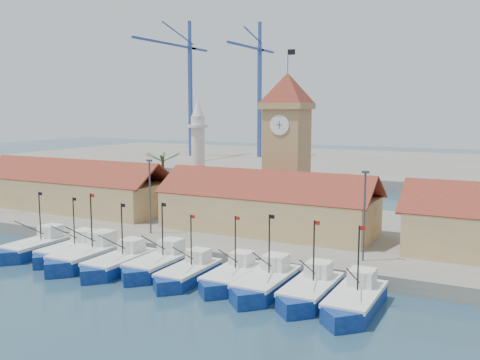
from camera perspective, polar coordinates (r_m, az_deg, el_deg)
The scene contains 21 objects.
ground at distance 50.55m, azimuth -6.58°, elevation -11.52°, with size 400.00×400.00×0.00m, color #1C374C.
quay at distance 70.78m, azimuth 4.30°, elevation -5.31°, with size 140.00×32.00×1.50m, color gray.
terminal at distance 152.77m, azimuth 16.97°, elevation 1.41°, with size 240.00×80.00×2.00m, color gray.
boat_0 at distance 65.66m, azimuth -21.02°, elevation -6.79°, with size 3.65×9.99×7.56m.
boat_1 at distance 62.79m, azimuth -17.74°, elevation -7.33°, with size 3.46×9.47×7.17m.
boat_2 at distance 59.76m, azimuth -16.08°, elevation -7.93°, with size 3.87×10.61×8.03m.
boat_3 at distance 56.73m, azimuth -12.95°, elevation -8.73°, with size 3.54×9.69×7.33m.
boat_4 at distance 55.49m, azimuth -8.75°, elevation -8.98°, with size 3.62×9.91×7.50m.
boat_5 at distance 52.41m, azimuth -5.69°, elevation -10.00°, with size 3.28×8.98×6.79m.
boat_6 at distance 51.14m, azimuth -0.94°, elevation -10.41°, with size 3.32×9.08×6.87m.
boat_7 at distance 49.19m, azimuth 2.67°, elevation -11.08°, with size 3.61×9.88×7.48m.
boat_8 at distance 47.59m, azimuth 7.44°, elevation -11.80°, with size 3.54×9.70×7.34m.
boat_9 at distance 45.80m, azimuth 12.09°, elevation -12.68°, with size 3.59×9.84×7.45m.
hall_left at distance 84.61m, azimuth -17.20°, elevation -1.28°, with size 31.20×10.13×7.61m.
hall_center at distance 66.52m, azimuth 2.98°, elevation -3.28°, with size 27.04×10.13×7.61m.
clock_tower at distance 70.99m, azimuth 5.02°, elevation 3.88°, with size 5.80×5.80×22.70m.
minaret at distance 79.74m, azimuth -4.49°, elevation 2.67°, with size 3.00×3.00×16.30m.
palm_tree at distance 81.20m, azimuth -8.21°, elevation 0.24°, with size 5.60×5.03×8.39m.
lamp_posts at distance 58.76m, azimuth 0.24°, elevation -2.25°, with size 80.70×0.25×9.03m.
crane_blue_far at distance 166.15m, azimuth -5.76°, elevation 10.54°, with size 1.00×37.76×41.14m.
crane_blue_near at distance 162.21m, azimuth 1.93°, elevation 10.25°, with size 1.00×30.19×40.20m.
Camera 1 is at (26.73, -39.62, 16.48)m, focal length 40.00 mm.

